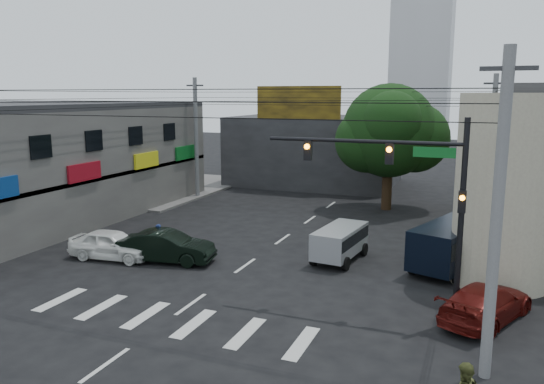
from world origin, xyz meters
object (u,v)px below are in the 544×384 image
Objects in this scene: navy_van at (452,246)px; utility_pole_near_right at (497,220)px; street_tree at (389,131)px; traffic_officer at (159,240)px; traffic_gantry at (412,185)px; dark_sedan at (167,247)px; utility_pole_far_right at (491,149)px; white_compact at (112,244)px; silver_minivan at (340,244)px; maroon_sedan at (486,303)px; utility_pole_far_left at (196,138)px.

utility_pole_near_right is at bearing -152.30° from navy_van.
traffic_officer is at bearing -119.66° from street_tree.
street_tree is 18.42m from traffic_gantry.
street_tree is 1.52× the size of navy_van.
dark_sedan is at bearing 158.31° from utility_pole_near_right.
utility_pole_far_right is (2.68, 17.00, -0.23)m from traffic_gantry.
navy_van is (-1.49, -10.84, -3.53)m from utility_pole_far_right.
white_compact is 11.11m from silver_minivan.
maroon_sedan is at bearing -90.00° from utility_pole_far_right.
street_tree is 5.39× the size of traffic_officer.
street_tree is at bearing 106.82° from utility_pole_near_right.
street_tree is 2.20× the size of silver_minivan.
traffic_gantry is at bearing 127.42° from utility_pole_near_right.
utility_pole_far_left is 1.85× the size of maroon_sedan.
utility_pole_near_right is at bearing -73.18° from street_tree.
utility_pole_near_right is 29.35m from utility_pole_far_left.
dark_sedan reaches higher than maroon_sedan.
traffic_gantry reaches higher than white_compact.
silver_minivan reaches higher than maroon_sedan.
utility_pole_near_right and utility_pole_far_left have the same top height.
maroon_sedan is at bearing -98.88° from white_compact.
traffic_officer is (-13.65, -3.33, -0.26)m from navy_van.
utility_pole_far_right is (21.00, 0.00, 0.00)m from utility_pole_far_left.
silver_minivan is at bearing -38.65° from utility_pole_far_left.
traffic_officer is at bearing 122.65° from navy_van.
white_compact is (-10.50, -16.40, -4.75)m from street_tree.
street_tree is 1.98× the size of white_compact.
utility_pole_far_left is at bearing 180.00° from utility_pole_far_right.
maroon_sedan is (6.50, -17.39, -4.81)m from street_tree.
traffic_gantry is at bearing -98.94° from utility_pole_far_right.
white_compact is at bearing -75.44° from utility_pole_far_left.
silver_minivan is at bearing -90.39° from street_tree.
street_tree reaches higher than traffic_gantry.
dark_sedan is 2.97× the size of traffic_officer.
navy_van is (-1.49, 9.66, -3.53)m from utility_pole_near_right.
traffic_gantry is 4.99m from maroon_sedan.
utility_pole_far_right is at bearing 81.06° from traffic_gantry.
utility_pole_far_right is 5.70× the size of traffic_officer.
utility_pole_far_right is 13.80m from silver_minivan.
utility_pole_near_right is 1.00× the size of utility_pole_far_left.
white_compact is (4.00, -15.40, -3.88)m from utility_pole_far_left.
street_tree is 20.04m from white_compact.
utility_pole_near_right reaches higher than navy_van.
utility_pole_far_left is at bearing 9.01° from white_compact.
traffic_gantry is 7.84m from silver_minivan.
dark_sedan reaches higher than white_compact.
street_tree is at bearing -45.36° from maroon_sedan.
utility_pole_far_right reaches higher than white_compact.
dark_sedan is (-14.26, 5.67, -3.84)m from utility_pole_near_right.
utility_pole_far_left is 18.84m from silver_minivan.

